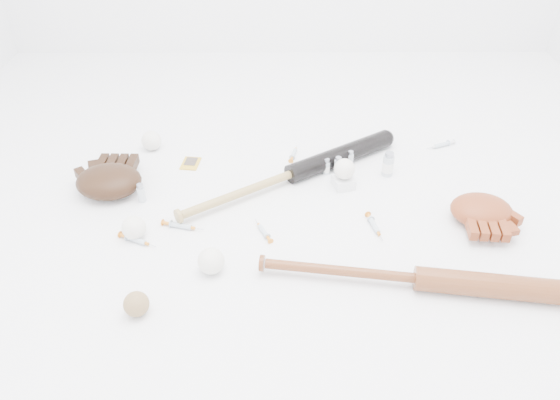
{
  "coord_description": "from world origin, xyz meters",
  "views": [
    {
      "loc": [
        -0.03,
        -1.49,
        1.15
      ],
      "look_at": [
        -0.02,
        -0.0,
        0.06
      ],
      "focal_mm": 35.0,
      "sensor_mm": 36.0,
      "label": 1
    }
  ],
  "objects_px": {
    "glove_dark": "(109,181)",
    "pedestal": "(343,182)",
    "bat_dark": "(292,174)",
    "bat_wood": "(418,278)"
  },
  "relations": [
    {
      "from": "bat_wood",
      "to": "pedestal",
      "type": "height_order",
      "value": "bat_wood"
    },
    {
      "from": "glove_dark",
      "to": "pedestal",
      "type": "bearing_deg",
      "value": 3.64
    },
    {
      "from": "bat_dark",
      "to": "glove_dark",
      "type": "xyz_separation_m",
      "value": [
        -0.66,
        -0.07,
        0.01
      ]
    },
    {
      "from": "pedestal",
      "to": "glove_dark",
      "type": "bearing_deg",
      "value": -177.77
    },
    {
      "from": "bat_wood",
      "to": "glove_dark",
      "type": "height_order",
      "value": "glove_dark"
    },
    {
      "from": "bat_dark",
      "to": "bat_wood",
      "type": "distance_m",
      "value": 0.65
    },
    {
      "from": "glove_dark",
      "to": "pedestal",
      "type": "distance_m",
      "value": 0.85
    },
    {
      "from": "glove_dark",
      "to": "pedestal",
      "type": "xyz_separation_m",
      "value": [
        0.85,
        0.03,
        -0.03
      ]
    },
    {
      "from": "bat_wood",
      "to": "bat_dark",
      "type": "bearing_deg",
      "value": 131.08
    },
    {
      "from": "bat_dark",
      "to": "bat_wood",
      "type": "height_order",
      "value": "same"
    }
  ]
}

